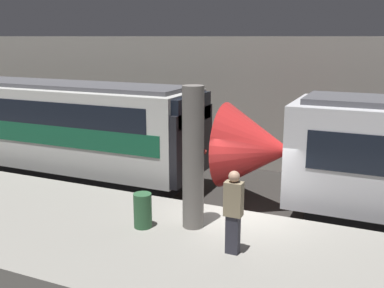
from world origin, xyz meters
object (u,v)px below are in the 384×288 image
train_boxy (18,126)px  person_waiting (233,210)px  trash_bin (143,210)px  support_pillar_near (193,158)px

train_boxy → person_waiting: 11.71m
train_boxy → trash_bin: train_boxy is taller
train_boxy → trash_bin: 9.38m
train_boxy → person_waiting: (10.67, -4.82, -0.05)m
support_pillar_near → trash_bin: (-1.09, -0.54, -1.29)m
person_waiting → support_pillar_near: bearing=145.2°
support_pillar_near → train_boxy: bearing=157.4°
train_boxy → person_waiting: train_boxy is taller
trash_bin → support_pillar_near: bearing=26.3°
train_boxy → person_waiting: bearing=-24.3°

